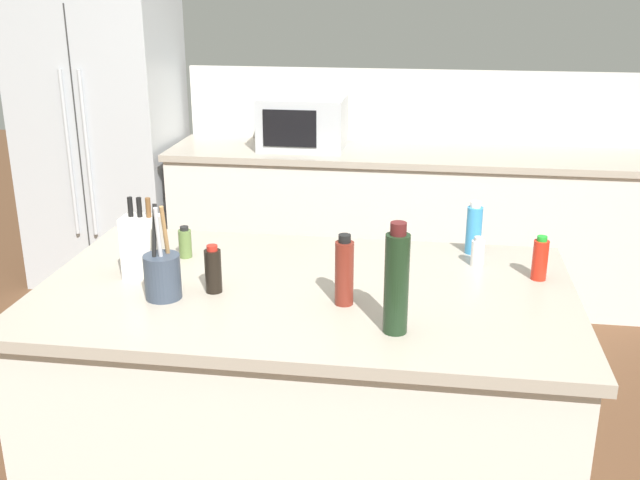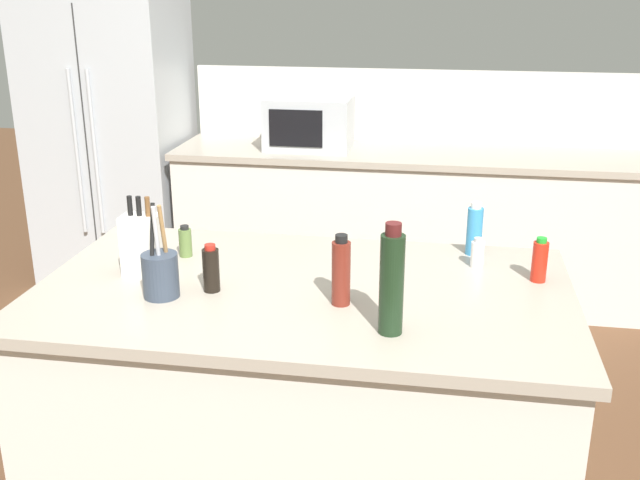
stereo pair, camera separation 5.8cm
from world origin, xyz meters
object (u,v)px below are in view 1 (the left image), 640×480
at_px(wine_bottle, 397,282).
at_px(soy_sauce_bottle, 213,270).
at_px(spice_jar_oregano, 185,243).
at_px(vinegar_bottle, 344,272).
at_px(refrigerator, 104,142).
at_px(knife_block, 142,246).
at_px(salt_shaker, 478,252).
at_px(utensil_crock, 162,275).
at_px(hot_sauce_bottle, 540,259).
at_px(dish_soap_bottle, 474,229).
at_px(microwave, 303,123).

bearing_deg(wine_bottle, soy_sauce_bottle, 160.92).
relative_size(spice_jar_oregano, vinegar_bottle, 0.51).
height_order(refrigerator, knife_block, refrigerator).
relative_size(knife_block, vinegar_bottle, 1.22).
xyz_separation_m(knife_block, spice_jar_oregano, (0.09, 0.20, -0.06)).
relative_size(refrigerator, salt_shaker, 16.56).
distance_m(utensil_crock, spice_jar_oregano, 0.38).
relative_size(utensil_crock, salt_shaker, 2.86).
distance_m(hot_sauce_bottle, dish_soap_bottle, 0.32).
bearing_deg(vinegar_bottle, microwave, 102.90).
bearing_deg(vinegar_bottle, utensil_crock, -176.28).
bearing_deg(salt_shaker, hot_sauce_bottle, -26.33).
xyz_separation_m(knife_block, vinegar_bottle, (0.73, -0.14, -0.00)).
xyz_separation_m(dish_soap_bottle, vinegar_bottle, (-0.44, -0.55, 0.02)).
bearing_deg(soy_sauce_bottle, spice_jar_oregano, 123.01).
height_order(refrigerator, utensil_crock, refrigerator).
distance_m(soy_sauce_bottle, salt_shaker, 0.97).
height_order(microwave, hot_sauce_bottle, microwave).
height_order(knife_block, wine_bottle, wine_bottle).
xyz_separation_m(knife_block, salt_shaker, (1.18, 0.27, -0.06)).
distance_m(soy_sauce_bottle, dish_soap_bottle, 1.02).
height_order(refrigerator, salt_shaker, refrigerator).
distance_m(microwave, vinegar_bottle, 2.38).
bearing_deg(utensil_crock, knife_block, 127.20).
bearing_deg(wine_bottle, spice_jar_oregano, 147.56).
xyz_separation_m(soy_sauce_bottle, salt_shaker, (0.89, 0.38, -0.03)).
xyz_separation_m(spice_jar_oregano, vinegar_bottle, (0.65, -0.34, 0.05)).
xyz_separation_m(soy_sauce_bottle, dish_soap_bottle, (0.88, 0.51, 0.02)).
bearing_deg(utensil_crock, soy_sauce_bottle, 26.17).
relative_size(microwave, salt_shaker, 4.65).
bearing_deg(salt_shaker, dish_soap_bottle, 94.39).
bearing_deg(knife_block, soy_sauce_bottle, -20.30).
relative_size(dish_soap_bottle, salt_shaker, 1.84).
bearing_deg(wine_bottle, dish_soap_bottle, 70.35).
bearing_deg(soy_sauce_bottle, utensil_crock, -153.83).
relative_size(knife_block, soy_sauce_bottle, 1.74).
bearing_deg(knife_block, refrigerator, 116.59).
xyz_separation_m(refrigerator, knife_block, (1.13, -2.23, 0.13)).
xyz_separation_m(hot_sauce_bottle, spice_jar_oregano, (-1.30, 0.03, -0.02)).
relative_size(wine_bottle, salt_shaker, 3.08).
relative_size(microwave, hot_sauce_bottle, 3.25).
relative_size(knife_block, wine_bottle, 0.84).
height_order(refrigerator, soy_sauce_bottle, refrigerator).
relative_size(dish_soap_bottle, vinegar_bottle, 0.86).
bearing_deg(wine_bottle, salt_shaker, 65.46).
bearing_deg(hot_sauce_bottle, refrigerator, 140.76).
bearing_deg(wine_bottle, hot_sauce_bottle, 45.69).
bearing_deg(refrigerator, soy_sauce_bottle, -58.69).
distance_m(refrigerator, wine_bottle, 3.27).
xyz_separation_m(utensil_crock, soy_sauce_bottle, (0.15, 0.07, -0.00)).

